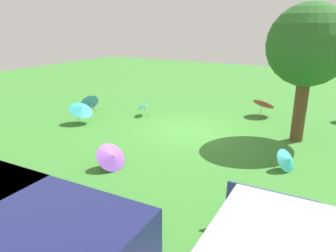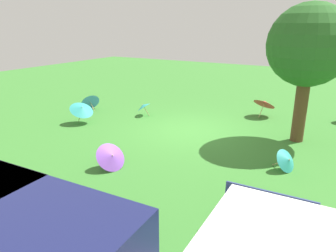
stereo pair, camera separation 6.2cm
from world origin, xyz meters
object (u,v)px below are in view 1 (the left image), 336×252
at_px(park_bench, 271,210).
at_px(parasol_teal_0, 287,160).
at_px(parasol_teal_1, 81,109).
at_px(parasol_blue_0, 89,101).
at_px(parasol_teal_2, 143,106).
at_px(parasol_purple_0, 112,157).
at_px(parasol_red_0, 264,103).
at_px(shade_tree, 308,46).

height_order(park_bench, parasol_teal_0, park_bench).
xyz_separation_m(parasol_teal_0, parasol_teal_1, (7.66, -0.39, 0.28)).
height_order(parasol_blue_0, parasol_teal_2, parasol_blue_0).
bearing_deg(parasol_blue_0, parasol_teal_1, 125.58).
bearing_deg(parasol_teal_0, parasol_purple_0, 28.37).
relative_size(park_bench, parasol_teal_2, 2.22).
relative_size(park_bench, parasol_teal_1, 1.47).
bearing_deg(park_bench, parasol_teal_2, -39.70).
relative_size(parasol_red_0, parasol_purple_0, 1.17).
distance_m(parasol_blue_0, parasol_teal_0, 9.11).
distance_m(parasol_teal_1, parasol_teal_2, 2.54).
relative_size(parasol_blue_0, parasol_teal_1, 0.91).
height_order(parasol_teal_0, parasol_teal_1, parasol_teal_1).
bearing_deg(shade_tree, park_bench, 93.50).
bearing_deg(parasol_purple_0, parasol_teal_1, -35.63).
xyz_separation_m(park_bench, parasol_red_0, (2.00, -7.76, 0.11)).
bearing_deg(parasol_purple_0, parasol_teal_2, -65.01).
bearing_deg(parasol_purple_0, parasol_blue_0, -41.60).
bearing_deg(parasol_teal_1, park_bench, 157.59).
relative_size(shade_tree, parasol_red_0, 3.94).
height_order(parasol_teal_1, parasol_teal_2, parasol_teal_1).
distance_m(park_bench, parasol_teal_0, 2.86).
height_order(parasol_blue_0, parasol_teal_0, parasol_blue_0).
relative_size(parasol_teal_0, parasol_teal_1, 0.70).
relative_size(shade_tree, parasol_teal_2, 5.97).
bearing_deg(shade_tree, parasol_blue_0, 3.19).
distance_m(parasol_red_0, parasol_teal_2, 5.04).
xyz_separation_m(parasol_red_0, parasol_teal_2, (4.42, 2.42, -0.16)).
height_order(shade_tree, parasol_teal_0, shade_tree).
xyz_separation_m(parasol_blue_0, parasol_teal_2, (-2.62, -0.41, 0.02)).
distance_m(parasol_red_0, parasol_purple_0, 7.45).
bearing_deg(shade_tree, parasol_teal_2, 0.68).
height_order(parasol_purple_0, parasol_teal_1, parasol_teal_1).
bearing_deg(shade_tree, parasol_purple_0, 50.52).
xyz_separation_m(park_bench, parasol_purple_0, (4.25, -0.66, -0.11)).
distance_m(shade_tree, parasol_blue_0, 9.12).
bearing_deg(park_bench, shade_tree, -86.50).
xyz_separation_m(parasol_blue_0, parasol_red_0, (-7.05, -2.83, 0.18)).
bearing_deg(shade_tree, parasol_teal_0, 93.28).
bearing_deg(parasol_blue_0, parasol_teal_2, -171.04).
bearing_deg(parasol_teal_2, parasol_teal_1, 56.01).
relative_size(parasol_blue_0, parasol_purple_0, 1.06).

